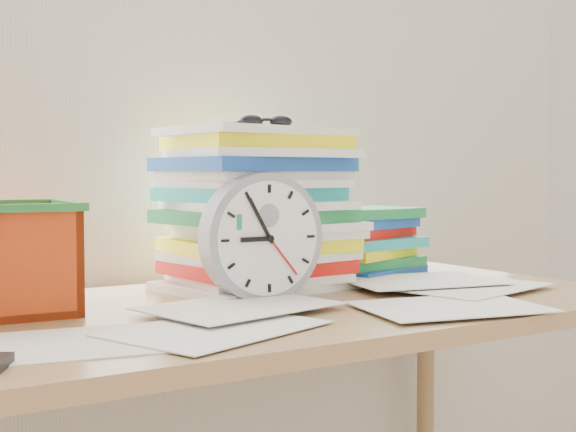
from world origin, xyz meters
TOP-DOWN VIEW (x-y plane):
  - curtain at (0.00, 1.98)m, footprint 2.40×0.01m
  - desk at (0.00, 1.60)m, footprint 1.40×0.70m
  - paper_stack at (0.08, 1.77)m, footprint 0.39×0.33m
  - clock at (-0.00, 1.62)m, footprint 0.23×0.05m
  - sunglasses at (0.09, 1.76)m, footprint 0.15×0.13m
  - book_stack at (0.38, 1.81)m, footprint 0.30×0.25m
  - scattered_papers at (0.00, 1.60)m, footprint 1.26×0.42m

SIDE VIEW (x-z plane):
  - desk at x=0.00m, z-range 0.30..1.05m
  - scattered_papers at x=0.00m, z-range 0.75..0.77m
  - book_stack at x=0.38m, z-range 0.75..0.90m
  - clock at x=0.00m, z-range 0.75..0.98m
  - paper_stack at x=0.08m, z-range 0.75..1.07m
  - sunglasses at x=0.09m, z-range 1.07..1.10m
  - curtain at x=0.00m, z-range 0.05..2.55m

